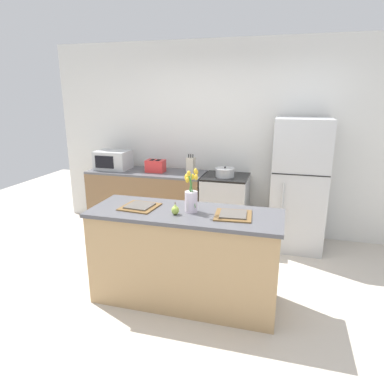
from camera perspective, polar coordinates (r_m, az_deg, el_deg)
The scene contains 14 objects.
ground_plane at distance 3.59m, azimuth -1.13°, elevation -17.35°, with size 10.00×10.00×0.00m, color beige.
back_wall at distance 4.99m, azimuth 5.48°, elevation 8.72°, with size 5.20×0.08×2.70m.
kitchen_island at distance 3.36m, azimuth -1.17°, elevation -10.72°, with size 1.80×0.66×0.92m.
back_counter at distance 5.10m, azimuth -7.41°, elevation -1.50°, with size 1.68×0.60×0.91m.
stove_range at distance 4.78m, azimuth 5.52°, elevation -2.63°, with size 0.60×0.61×0.91m.
refrigerator at distance 4.61m, azimuth 17.34°, elevation 1.12°, with size 0.68×0.67×1.70m.
flower_vase at distance 3.14m, azimuth -0.14°, elevation -0.87°, with size 0.14×0.15×0.42m.
pear_figurine at distance 3.09m, azimuth -2.81°, elevation -2.97°, with size 0.07×0.07×0.11m.
plate_setting_left at distance 3.33m, azimuth -8.71°, elevation -2.39°, with size 0.35×0.35×0.02m.
plate_setting_right at distance 3.08m, azimuth 6.87°, elevation -3.83°, with size 0.35×0.35×0.02m.
toaster at distance 4.90m, azimuth -6.11°, elevation 4.35°, with size 0.28×0.18×0.17m.
cooking_pot at distance 4.60m, azimuth 5.51°, elevation 3.27°, with size 0.26×0.26×0.14m.
microwave at distance 5.18m, azimuth -13.02°, elevation 5.22°, with size 0.48×0.37×0.27m.
knife_block at distance 4.77m, azimuth -0.20°, elevation 4.44°, with size 0.10×0.14×0.27m.
Camera 1 is at (0.87, -2.87, 1.97)m, focal length 32.00 mm.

